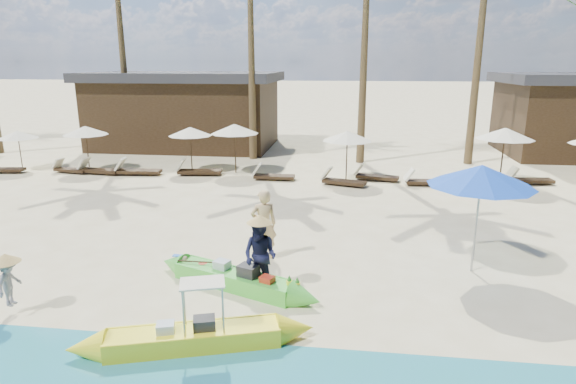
# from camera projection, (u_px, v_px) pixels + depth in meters

# --- Properties ---
(ground) EXTENTS (240.00, 240.00, 0.00)m
(ground) POSITION_uv_depth(u_px,v_px,m) (275.00, 282.00, 11.01)
(ground) COLOR beige
(ground) RESTS_ON ground
(green_canoe) EXTENTS (4.51, 2.08, 0.60)m
(green_canoe) POSITION_uv_depth(u_px,v_px,m) (235.00, 279.00, 10.72)
(green_canoe) COLOR green
(green_canoe) RESTS_ON ground
(yellow_canoe) EXTENTS (4.67, 1.70, 1.25)m
(yellow_canoe) POSITION_uv_depth(u_px,v_px,m) (194.00, 337.00, 8.45)
(yellow_canoe) COLOR yellow
(yellow_canoe) RESTS_ON ground
(tourist) EXTENTS (0.77, 0.63, 1.82)m
(tourist) POSITION_uv_depth(u_px,v_px,m) (264.00, 224.00, 12.15)
(tourist) COLOR #DAB175
(tourist) RESTS_ON ground
(vendor_green) EXTENTS (0.97, 0.87, 1.65)m
(vendor_green) POSITION_uv_depth(u_px,v_px,m) (260.00, 256.00, 10.37)
(vendor_green) COLOR black
(vendor_green) RESTS_ON ground
(vendor_yellow) EXTENTS (0.40, 0.65, 0.98)m
(vendor_yellow) POSITION_uv_depth(u_px,v_px,m) (9.00, 282.00, 9.50)
(vendor_yellow) COLOR gray
(vendor_yellow) RESTS_ON ground
(blue_umbrella) EXTENTS (2.43, 2.43, 2.62)m
(blue_umbrella) POSITION_uv_depth(u_px,v_px,m) (481.00, 176.00, 10.99)
(blue_umbrella) COLOR #99999E
(blue_umbrella) RESTS_ON ground
(resort_parasol_2) EXTENTS (1.76, 1.76, 1.82)m
(resort_parasol_2) POSITION_uv_depth(u_px,v_px,m) (18.00, 135.00, 22.09)
(resort_parasol_2) COLOR #342315
(resort_parasol_2) RESTS_ON ground
(lounger_2_left) EXTENTS (1.85, 0.74, 0.61)m
(lounger_2_left) POSITION_uv_depth(u_px,v_px,m) (1.00, 168.00, 21.79)
(lounger_2_left) COLOR #342315
(lounger_2_left) RESTS_ON ground
(resort_parasol_3) EXTENTS (2.00, 2.00, 2.06)m
(resort_parasol_3) POSITION_uv_depth(u_px,v_px,m) (85.00, 130.00, 21.84)
(resort_parasol_3) COLOR #342315
(resort_parasol_3) RESTS_ON ground
(lounger_3_left) EXTENTS (1.76, 0.81, 0.58)m
(lounger_3_left) POSITION_uv_depth(u_px,v_px,m) (69.00, 169.00, 21.81)
(lounger_3_left) COLOR #342315
(lounger_3_left) RESTS_ON ground
(lounger_3_right) EXTENTS (1.95, 0.78, 0.65)m
(lounger_3_right) POSITION_uv_depth(u_px,v_px,m) (97.00, 169.00, 21.56)
(lounger_3_right) COLOR #342315
(lounger_3_right) RESTS_ON ground
(resort_parasol_4) EXTENTS (1.98, 1.98, 2.04)m
(resort_parasol_4) POSITION_uv_depth(u_px,v_px,m) (190.00, 131.00, 21.72)
(resort_parasol_4) COLOR #342315
(resort_parasol_4) RESTS_ON ground
(lounger_4_left) EXTENTS (2.03, 0.77, 0.68)m
(lounger_4_left) POSITION_uv_depth(u_px,v_px,m) (136.00, 170.00, 21.37)
(lounger_4_left) COLOR #342315
(lounger_4_left) RESTS_ON ground
(lounger_4_right) EXTENTS (2.06, 0.85, 0.68)m
(lounger_4_right) POSITION_uv_depth(u_px,v_px,m) (196.00, 170.00, 21.33)
(lounger_4_right) COLOR #342315
(lounger_4_right) RESTS_ON ground
(resort_parasol_5) EXTENTS (2.15, 2.15, 2.21)m
(resort_parasol_5) POSITION_uv_depth(u_px,v_px,m) (235.00, 129.00, 21.36)
(resort_parasol_5) COLOR #342315
(resort_parasol_5) RESTS_ON ground
(lounger_5_left) EXTENTS (1.81, 0.56, 0.61)m
(lounger_5_left) POSITION_uv_depth(u_px,v_px,m) (271.00, 175.00, 20.49)
(lounger_5_left) COLOR #342315
(lounger_5_left) RESTS_ON ground
(resort_parasol_6) EXTENTS (2.06, 2.06, 2.12)m
(resort_parasol_6) POSITION_uv_depth(u_px,v_px,m) (347.00, 136.00, 19.87)
(resort_parasol_6) COLOR #342315
(resort_parasol_6) RESTS_ON ground
(lounger_6_left) EXTENTS (1.92, 1.08, 0.62)m
(lounger_6_left) POSITION_uv_depth(u_px,v_px,m) (341.00, 180.00, 19.59)
(lounger_6_left) COLOR #342315
(lounger_6_left) RESTS_ON ground
(lounger_6_right) EXTENTS (1.94, 0.98, 0.63)m
(lounger_6_right) POSITION_uv_depth(u_px,v_px,m) (374.00, 175.00, 20.42)
(lounger_6_right) COLOR #342315
(lounger_6_right) RESTS_ON ground
(resort_parasol_7) EXTENTS (2.27, 2.27, 2.34)m
(resort_parasol_7) POSITION_uv_depth(u_px,v_px,m) (505.00, 133.00, 19.19)
(resort_parasol_7) COLOR #342315
(resort_parasol_7) RESTS_ON ground
(lounger_7_left) EXTENTS (1.86, 0.67, 0.62)m
(lounger_7_left) POSITION_uv_depth(u_px,v_px,m) (424.00, 181.00, 19.57)
(lounger_7_left) COLOR #342315
(lounger_7_left) RESTS_ON ground
(lounger_7_right) EXTENTS (2.08, 1.00, 0.68)m
(lounger_7_right) POSITION_uv_depth(u_px,v_px,m) (487.00, 181.00, 19.48)
(lounger_7_right) COLOR #342315
(lounger_7_right) RESTS_ON ground
(lounger_8_left) EXTENTS (1.93, 0.76, 0.64)m
(lounger_8_left) POSITION_uv_depth(u_px,v_px,m) (527.00, 179.00, 19.79)
(lounger_8_left) COLOR #342315
(lounger_8_left) RESTS_ON ground
(pavilion_west) EXTENTS (10.80, 6.60, 4.30)m
(pavilion_west) POSITION_uv_depth(u_px,v_px,m) (186.00, 109.00, 28.17)
(pavilion_west) COLOR #342315
(pavilion_west) RESTS_ON ground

